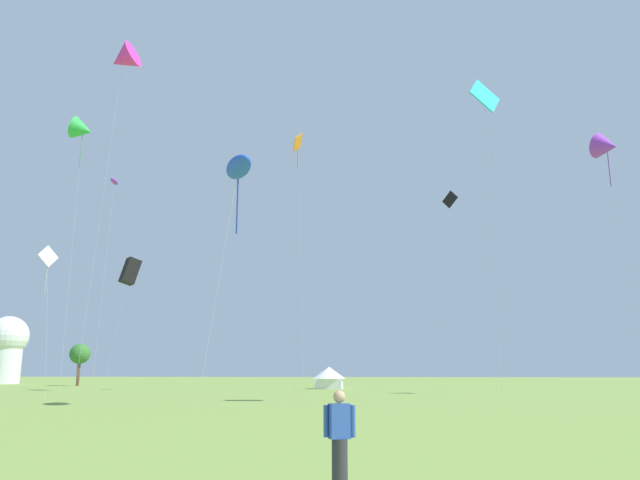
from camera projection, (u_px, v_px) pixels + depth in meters
name	position (u px, v px, depth m)	size (l,w,h in m)	color
kite_orange_diamond	(298.00, 147.00, 65.71)	(1.68, 3.63, 27.72)	orange
kite_blue_parafoil	(238.00, 168.00, 37.27)	(3.21, 4.36, 15.16)	blue
kite_purple_parafoil	(114.00, 182.00, 65.43)	(1.19, 3.49, 22.65)	purple
kite_purple_delta	(607.00, 146.00, 54.58)	(3.45, 3.51, 23.53)	purple
kite_white_diamond	(48.00, 259.00, 50.22)	(2.11, 2.18, 12.44)	white
kite_cyan_diamond	(485.00, 98.00, 41.19)	(2.39, 1.97, 22.01)	#1EB7CC
kite_black_diamond	(450.00, 202.00, 64.37)	(2.43, 2.80, 21.18)	black
kite_green_delta	(83.00, 130.00, 53.79)	(2.48, 2.31, 24.46)	green
kite_magenta_delta	(123.00, 59.00, 50.89)	(2.99, 2.66, 29.48)	#E02DA3
kite_black_box	(130.00, 271.00, 64.71)	(3.07, 2.40, 14.09)	black
person_spectator	(340.00, 442.00, 10.55)	(0.57, 0.34, 1.73)	#2D2D33
festival_tent_right	(329.00, 377.00, 70.11)	(3.88, 3.88, 2.52)	white
observatory_dome	(7.00, 346.00, 96.94)	(6.40, 6.40, 10.80)	white
tree_distant_left	(80.00, 354.00, 84.90)	(2.85, 2.85, 5.85)	brown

